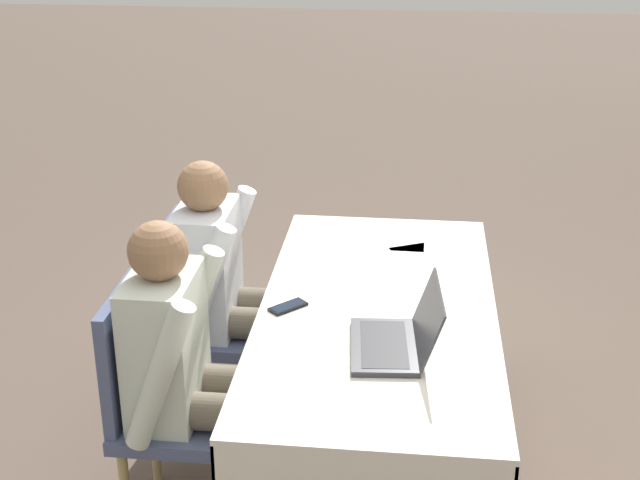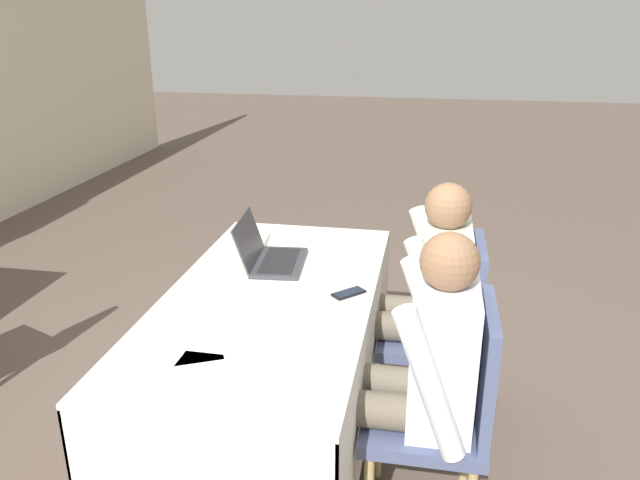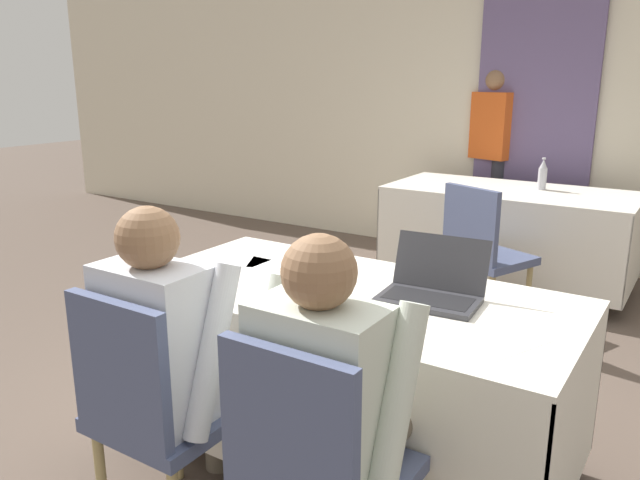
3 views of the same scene
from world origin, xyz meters
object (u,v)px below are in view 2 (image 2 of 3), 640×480
cell_phone (349,293)px  chair_near_right (445,325)px  chair_near_left (446,407)px  laptop (270,256)px  person_white_shirt (425,291)px  person_checkered_shirt (420,366)px

cell_phone → chair_near_right: chair_near_right is taller
cell_phone → chair_near_right: size_ratio=0.16×
chair_near_left → chair_near_right: bearing=-180.0°
laptop → chair_near_left: (-0.62, -0.81, -0.28)m
chair_near_right → person_white_shirt: 0.19m
laptop → cell_phone: laptop is taller
chair_near_left → chair_near_right: size_ratio=1.00×
cell_phone → chair_near_left: (-0.37, -0.41, -0.25)m
laptop → person_checkered_shirt: person_checkered_shirt is taller
person_checkered_shirt → person_white_shirt: bearing=-180.0°
laptop → chair_near_right: bearing=-94.0°
chair_near_right → person_checkered_shirt: 0.66m
chair_near_left → person_checkered_shirt: (-0.00, 0.10, 0.16)m
chair_near_left → chair_near_right: same height
laptop → chair_near_right: size_ratio=0.43×
person_checkered_shirt → person_white_shirt: (0.63, 0.00, 0.00)m
chair_near_right → laptop: bearing=-89.4°
cell_phone → person_checkered_shirt: person_checkered_shirt is taller
laptop → person_white_shirt: 0.72m
cell_phone → person_checkered_shirt: 0.49m
cell_phone → chair_near_right: (0.26, -0.41, -0.25)m
person_checkered_shirt → person_white_shirt: size_ratio=1.00×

